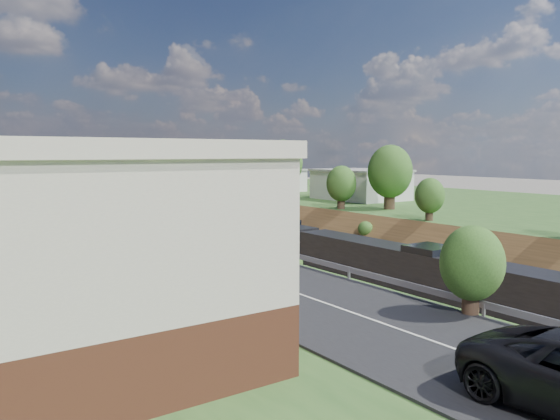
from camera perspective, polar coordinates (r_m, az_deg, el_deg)
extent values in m
cube|color=#305523|center=(91.67, 9.27, 0.19)|extent=(44.00, 180.00, 5.00)
cube|color=brown|center=(69.37, -18.02, -3.97)|extent=(10.00, 180.00, 10.00)
cube|color=brown|center=(78.42, -2.43, -2.55)|extent=(10.00, 180.00, 10.00)
cube|color=gray|center=(72.16, -11.61, -3.35)|extent=(1.58, 180.00, 0.18)
cube|color=gray|center=(74.32, -7.92, -3.01)|extent=(1.58, 180.00, 0.18)
cube|color=black|center=(67.57, -21.81, -0.04)|extent=(8.00, 180.00, 0.10)
cube|color=#99999E|center=(68.55, -18.49, 0.58)|extent=(0.06, 171.00, 0.30)
cube|color=gray|center=(129.25, -26.24, 1.59)|extent=(1.50, 8.00, 6.20)
cube|color=gray|center=(134.55, -16.52, 2.11)|extent=(1.50, 8.00, 6.20)
cube|color=gray|center=(131.26, -21.33, 3.21)|extent=(24.00, 8.00, 1.00)
cube|color=gray|center=(127.35, -20.93, 3.51)|extent=(24.00, 0.30, 0.80)
cube|color=gray|center=(135.12, -21.74, 3.60)|extent=(24.00, 0.30, 0.80)
cube|color=silver|center=(79.01, 8.38, 2.56)|extent=(9.00, 12.00, 4.00)
cube|color=silver|center=(95.96, -0.86, 3.10)|extent=(8.00, 10.00, 3.60)
cylinder|color=#473323|center=(65.98, 11.37, 1.24)|extent=(1.30, 1.30, 2.62)
ellipsoid|color=#30521D|center=(65.80, 11.43, 3.97)|extent=(5.25, 5.25, 6.30)
cylinder|color=#473323|center=(32.20, 1.29, -4.82)|extent=(0.66, 0.66, 1.22)
ellipsoid|color=#30521D|center=(31.96, 1.30, -2.23)|extent=(2.45, 2.45, 2.94)
cube|color=black|center=(47.16, 10.63, -5.34)|extent=(3.17, 19.02, 3.14)
cube|color=black|center=(62.63, -2.51, -2.44)|extent=(3.17, 19.02, 3.14)
cube|color=brown|center=(126.60, -19.53, 1.64)|extent=(3.17, 117.93, 3.80)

